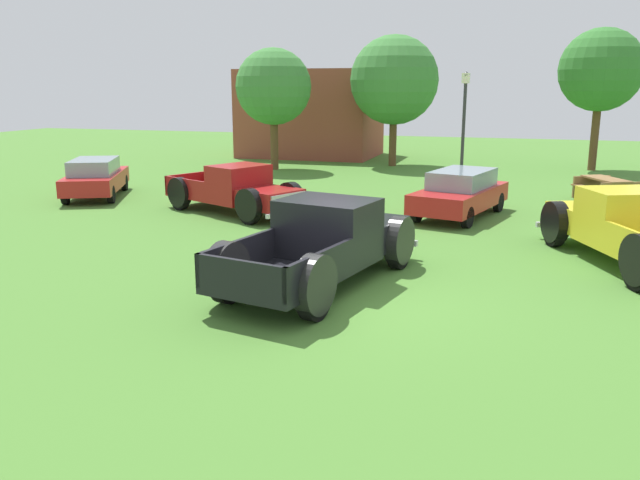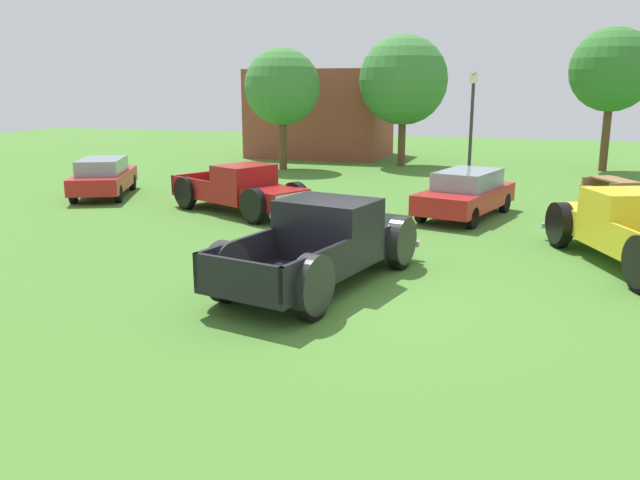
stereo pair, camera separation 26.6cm
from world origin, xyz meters
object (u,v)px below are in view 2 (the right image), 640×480
(sedan_distant_a, at_px, (466,193))
(oak_tree_east, at_px, (403,80))
(lamp_post_near, at_px, (471,129))
(picnic_table, at_px, (614,187))
(trash_can, at_px, (351,223))
(oak_tree_west, at_px, (282,87))
(pickup_truck_behind_right, at_px, (628,228))
(pickup_truck_behind_left, at_px, (246,191))
(oak_tree_center, at_px, (612,70))
(sedan_distant_b, at_px, (103,176))
(pickup_truck_foreground, at_px, (330,242))

(sedan_distant_a, bearing_deg, oak_tree_east, 110.05)
(lamp_post_near, xyz_separation_m, picnic_table, (4.90, -0.79, -1.78))
(trash_can, xyz_separation_m, oak_tree_west, (-6.98, 13.00, 3.30))
(pickup_truck_behind_right, xyz_separation_m, sedan_distant_a, (-3.92, 4.05, -0.04))
(lamp_post_near, height_order, oak_tree_west, oak_tree_west)
(trash_can, height_order, oak_tree_west, oak_tree_west)
(pickup_truck_behind_left, bearing_deg, oak_tree_center, 52.43)
(trash_can, bearing_deg, sedan_distant_b, 159.39)
(pickup_truck_foreground, bearing_deg, pickup_truck_behind_right, 29.83)
(pickup_truck_behind_left, bearing_deg, sedan_distant_a, 14.26)
(sedan_distant_b, xyz_separation_m, oak_tree_west, (3.17, 9.18, 3.07))
(picnic_table, height_order, oak_tree_east, oak_tree_east)
(pickup_truck_behind_left, height_order, oak_tree_east, oak_tree_east)
(pickup_truck_foreground, bearing_deg, pickup_truck_behind_left, 128.08)
(lamp_post_near, relative_size, oak_tree_east, 0.70)
(oak_tree_east, bearing_deg, sedan_distant_a, -69.95)
(oak_tree_east, height_order, oak_tree_center, oak_tree_center)
(picnic_table, bearing_deg, oak_tree_center, 87.51)
(lamp_post_near, height_order, oak_tree_center, oak_tree_center)
(pickup_truck_behind_left, height_order, lamp_post_near, lamp_post_near)
(pickup_truck_foreground, relative_size, lamp_post_near, 1.31)
(oak_tree_west, height_order, oak_tree_center, oak_tree_center)
(oak_tree_east, bearing_deg, trash_can, -83.02)
(sedan_distant_a, distance_m, picnic_table, 6.16)
(sedan_distant_a, height_order, lamp_post_near, lamp_post_near)
(picnic_table, height_order, oak_tree_center, oak_tree_center)
(pickup_truck_behind_right, xyz_separation_m, picnic_table, (0.55, 8.27, -0.28))
(pickup_truck_behind_right, bearing_deg, sedan_distant_a, 134.11)
(pickup_truck_behind_left, relative_size, lamp_post_near, 1.19)
(sedan_distant_b, bearing_deg, trash_can, -20.61)
(pickup_truck_foreground, xyz_separation_m, oak_tree_west, (-7.48, 16.31, 2.99))
(picnic_table, height_order, oak_tree_west, oak_tree_west)
(lamp_post_near, bearing_deg, pickup_truck_behind_left, -131.97)
(oak_tree_west, distance_m, oak_tree_center, 14.83)
(pickup_truck_behind_left, bearing_deg, pickup_truck_foreground, -51.92)
(pickup_truck_behind_right, relative_size, sedan_distant_a, 1.26)
(lamp_post_near, bearing_deg, oak_tree_west, 156.43)
(lamp_post_near, bearing_deg, sedan_distant_a, -85.15)
(pickup_truck_behind_left, relative_size, sedan_distant_b, 1.18)
(pickup_truck_foreground, relative_size, picnic_table, 2.49)
(pickup_truck_foreground, height_order, trash_can, pickup_truck_foreground)
(pickup_truck_foreground, xyz_separation_m, trash_can, (-0.50, 3.31, -0.31))
(oak_tree_center, bearing_deg, oak_tree_west, -163.98)
(oak_tree_east, xyz_separation_m, oak_tree_west, (-5.02, -3.02, -0.31))
(sedan_distant_a, height_order, oak_tree_center, oak_tree_center)
(sedan_distant_a, distance_m, lamp_post_near, 5.27)
(pickup_truck_behind_right, height_order, oak_tree_east, oak_tree_east)
(sedan_distant_a, xyz_separation_m, oak_tree_center, (4.85, 13.01, 3.78))
(picnic_table, bearing_deg, oak_tree_west, 161.25)
(pickup_truck_foreground, bearing_deg, sedan_distant_b, 146.22)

